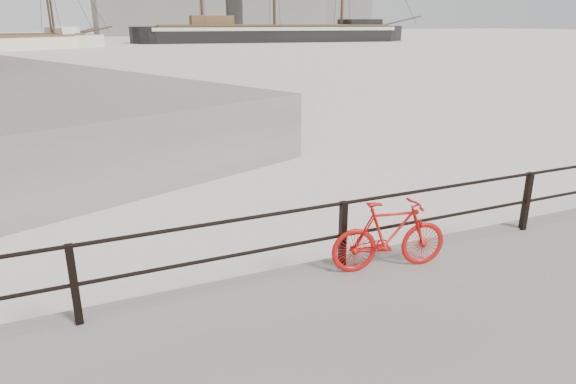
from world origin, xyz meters
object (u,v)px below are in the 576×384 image
object	(u,v)px
bicycle	(390,235)
barque_black	(275,42)
schooner_mid	(8,48)
schooner_left	(14,50)

from	to	relation	value
bicycle	barque_black	bearing A→B (deg)	79.24
bicycle	barque_black	xyz separation A→B (m)	(33.14, 84.27, -0.86)
schooner_mid	schooner_left	size ratio (longest dim) A/B	1.10
barque_black	schooner_left	bearing A→B (deg)	-157.67
schooner_mid	bicycle	bearing A→B (deg)	-80.85
bicycle	schooner_left	world-z (taller)	schooner_left
barque_black	schooner_left	distance (m)	43.10
schooner_mid	schooner_left	world-z (taller)	schooner_mid
bicycle	schooner_left	bearing A→B (deg)	107.42
barque_black	schooner_left	size ratio (longest dim) A/B	2.24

